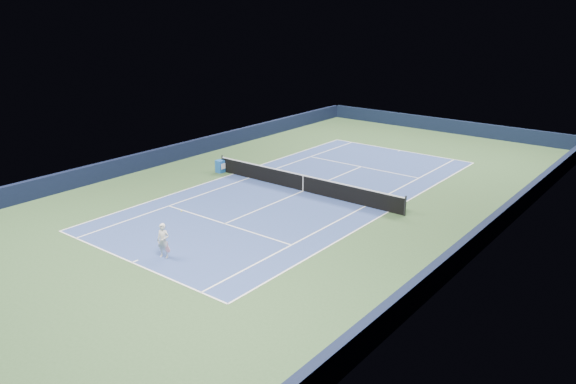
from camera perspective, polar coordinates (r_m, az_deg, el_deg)
The scene contains 19 objects.
ground at distance 32.10m, azimuth 1.54°, elevation 0.09°, with size 40.00×40.00×0.00m, color #2F4B29.
wall_far at distance 48.82m, azimuth 15.66°, elevation 6.53°, with size 22.00×0.35×1.10m, color black.
wall_right at distance 27.30m, azimuth 20.14°, elevation -3.27°, with size 0.35×40.00×1.10m, color black.
wall_left at distance 39.10m, azimuth -11.32°, elevation 3.97°, with size 0.35×40.00×1.10m, color black.
court_surface at distance 32.10m, azimuth 1.54°, elevation 0.10°, with size 10.97×23.77×0.01m, color navy.
baseline_far at distance 41.88m, azimuth 11.32°, elevation 4.17°, with size 10.97×0.08×0.00m, color white.
baseline_near at distance 24.29m, azimuth -15.56°, elevation -6.91°, with size 10.97×0.08×0.00m, color white.
sideline_doubles_right at distance 29.36m, azimuth 10.17°, elevation -1.99°, with size 0.08×23.77×0.00m, color white.
sideline_doubles_left at distance 35.48m, azimuth -5.59°, elevation 1.84°, with size 0.08×23.77×0.00m, color white.
sideline_singles_right at distance 29.98m, azimuth 7.87°, elevation -1.43°, with size 0.08×23.77×0.00m, color white.
sideline_singles_left at distance 34.59m, azimuth -3.94°, elevation 1.44°, with size 0.08×23.77×0.00m, color white.
service_line_far at distance 37.21m, azimuth 7.44°, elevation 2.57°, with size 8.23×0.08×0.00m, color white.
service_line_near at distance 27.53m, azimuth -6.44°, elevation -3.22°, with size 8.23×0.08×0.00m, color white.
center_service_line at distance 32.10m, azimuth 1.54°, elevation 0.11°, with size 0.08×12.80×0.00m, color white.
center_mark_far at distance 41.75m, azimuth 11.22°, elevation 4.13°, with size 0.08×0.30×0.00m, color white.
center_mark_near at distance 24.36m, azimuth -15.28°, elevation -6.80°, with size 0.08×0.30×0.00m, color white.
tennis_net at distance 31.95m, azimuth 1.55°, elevation 0.95°, with size 12.90×0.10×1.07m.
sponsor_cube at distance 35.84m, azimuth -6.91°, elevation 2.61°, with size 0.56×0.47×0.79m.
tennis_player at distance 24.15m, azimuth -12.55°, elevation -4.86°, with size 0.77×1.30×1.84m.
Camera 1 is at (18.10, -24.48, 10.19)m, focal length 35.00 mm.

